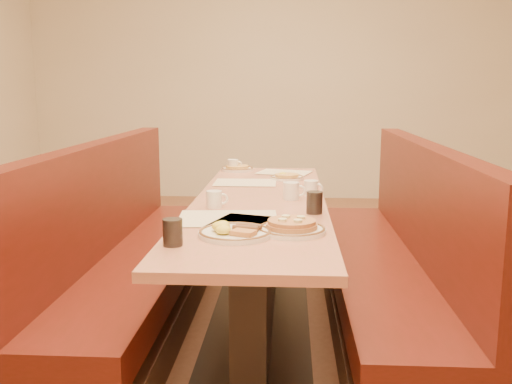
# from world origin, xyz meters

# --- Properties ---
(ground) EXTENTS (8.00, 8.00, 0.00)m
(ground) POSITION_xyz_m (0.00, 0.00, 0.00)
(ground) COLOR #9E6647
(ground) RESTS_ON ground
(diner_table) EXTENTS (0.70, 2.50, 0.75)m
(diner_table) POSITION_xyz_m (0.00, 0.00, 0.37)
(diner_table) COLOR black
(diner_table) RESTS_ON ground
(booth_left) EXTENTS (0.55, 2.50, 1.05)m
(booth_left) POSITION_xyz_m (-0.73, 0.00, 0.36)
(booth_left) COLOR #4C3326
(booth_left) RESTS_ON ground
(booth_right) EXTENTS (0.55, 2.50, 1.05)m
(booth_right) POSITION_xyz_m (0.73, 0.00, 0.36)
(booth_right) COLOR #4C3326
(booth_right) RESTS_ON ground
(placemat_near_left) EXTENTS (0.48, 0.37, 0.00)m
(placemat_near_left) POSITION_xyz_m (-0.12, -0.47, 0.75)
(placemat_near_left) COLOR #F7E6C1
(placemat_near_left) RESTS_ON diner_table
(placemat_near_right) EXTENTS (0.49, 0.43, 0.00)m
(placemat_near_right) POSITION_xyz_m (0.03, -0.57, 0.75)
(placemat_near_right) COLOR #F7E6C1
(placemat_near_right) RESTS_ON diner_table
(placemat_far_left) EXTENTS (0.39, 0.29, 0.00)m
(placemat_far_left) POSITION_xyz_m (-0.12, 0.54, 0.75)
(placemat_far_left) COLOR #F7E6C1
(placemat_far_left) RESTS_ON diner_table
(placemat_far_right) EXTENTS (0.42, 0.36, 0.00)m
(placemat_far_right) POSITION_xyz_m (0.12, 1.00, 0.75)
(placemat_far_right) COLOR #F7E6C1
(placemat_far_right) RESTS_ON diner_table
(pancake_plate) EXTENTS (0.28, 0.28, 0.06)m
(pancake_plate) POSITION_xyz_m (0.17, -0.70, 0.77)
(pancake_plate) COLOR white
(pancake_plate) RESTS_ON diner_table
(eggs_plate) EXTENTS (0.30, 0.30, 0.06)m
(eggs_plate) POSITION_xyz_m (-0.06, -0.77, 0.77)
(eggs_plate) COLOR white
(eggs_plate) RESTS_ON diner_table
(extra_plate_mid) EXTENTS (0.22, 0.22, 0.04)m
(extra_plate_mid) POSITION_xyz_m (0.14, 0.72, 0.77)
(extra_plate_mid) COLOR white
(extra_plate_mid) RESTS_ON diner_table
(extra_plate_far) EXTENTS (0.24, 0.24, 0.05)m
(extra_plate_far) POSITION_xyz_m (-0.22, 1.10, 0.77)
(extra_plate_far) COLOR white
(extra_plate_far) RESTS_ON diner_table
(coffee_mug_a) EXTENTS (0.12, 0.09, 0.09)m
(coffee_mug_a) POSITION_xyz_m (0.17, 0.02, 0.80)
(coffee_mug_a) COLOR white
(coffee_mug_a) RESTS_ON diner_table
(coffee_mug_b) EXTENTS (0.11, 0.08, 0.08)m
(coffee_mug_b) POSITION_xyz_m (-0.21, -0.21, 0.79)
(coffee_mug_b) COLOR white
(coffee_mug_b) RESTS_ON diner_table
(coffee_mug_c) EXTENTS (0.11, 0.08, 0.09)m
(coffee_mug_c) POSITION_xyz_m (0.28, 0.14, 0.79)
(coffee_mug_c) COLOR white
(coffee_mug_c) RESTS_ON diner_table
(coffee_mug_d) EXTENTS (0.11, 0.08, 0.08)m
(coffee_mug_d) POSITION_xyz_m (-0.25, 1.10, 0.79)
(coffee_mug_d) COLOR white
(coffee_mug_d) RESTS_ON diner_table
(soda_tumbler_near) EXTENTS (0.08, 0.08, 0.10)m
(soda_tumbler_near) POSITION_xyz_m (-0.28, -0.92, 0.80)
(soda_tumbler_near) COLOR black
(soda_tumbler_near) RESTS_ON diner_table
(soda_tumbler_mid) EXTENTS (0.08, 0.08, 0.11)m
(soda_tumbler_mid) POSITION_xyz_m (0.28, -0.32, 0.80)
(soda_tumbler_mid) COLOR black
(soda_tumbler_mid) RESTS_ON diner_table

